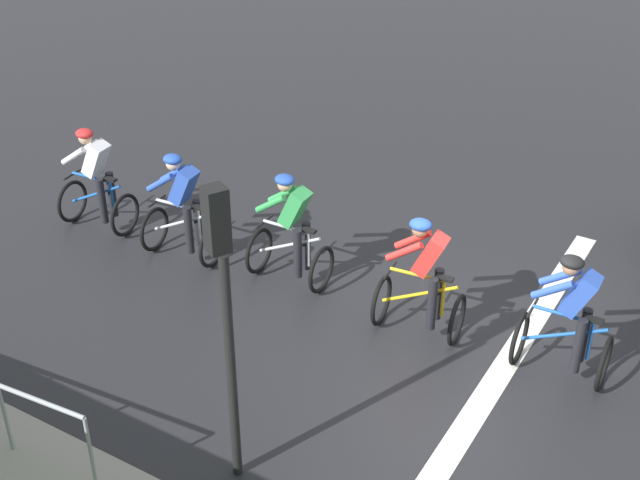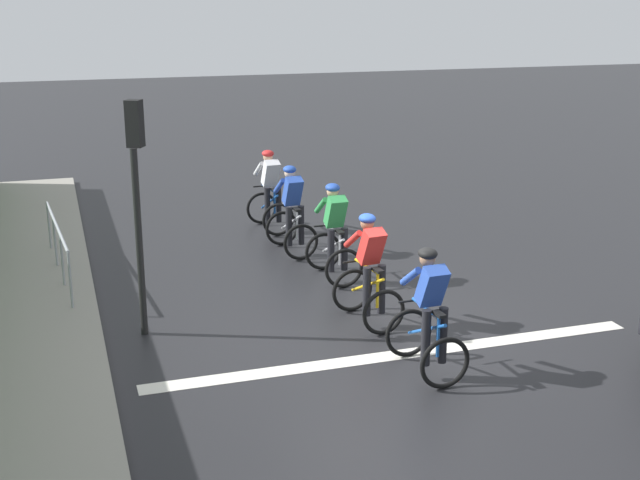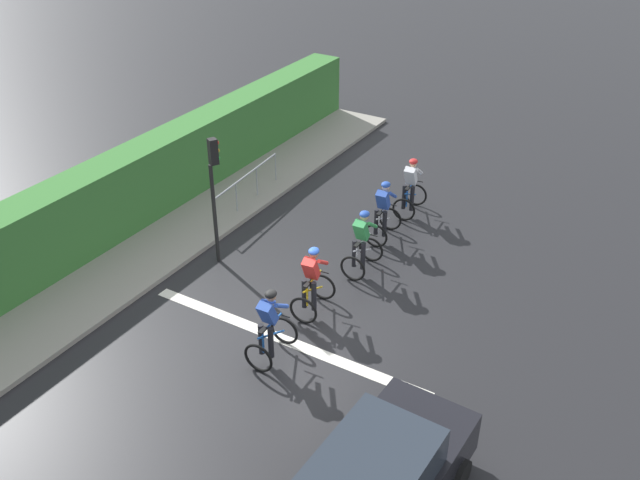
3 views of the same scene
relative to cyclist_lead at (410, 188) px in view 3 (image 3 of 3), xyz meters
The scene contains 12 objects.
ground_plane 5.89m from the cyclist_lead, 89.33° to the right, with size 80.00×80.00×0.00m, color black.
sidewalk_kerb 6.44m from the cyclist_lead, 143.17° to the right, with size 2.80×19.78×0.12m, color gray.
stone_wall_low 7.16m from the cyclist_lead, 147.50° to the right, with size 0.44×19.78×0.46m, color gray.
hedge_wall 7.40m from the cyclist_lead, 148.75° to the right, with size 1.10×19.78×2.14m, color #387533.
road_marking_stop_line 6.69m from the cyclist_lead, 89.41° to the right, with size 7.00×0.30×0.01m, color silver.
cyclist_lead is the anchor object (origin of this frame).
cyclist_second 1.69m from the cyclist_lead, 90.73° to the right, with size 0.76×1.13×1.66m.
cyclist_mid 3.38m from the cyclist_lead, 85.90° to the right, with size 0.71×1.10×1.66m.
cyclist_fourth 5.44m from the cyclist_lead, 89.20° to the right, with size 0.79×1.15×1.66m.
cyclist_trailing 7.27m from the cyclist_lead, 88.60° to the right, with size 0.72×1.11×1.66m.
traffic_light_near_crossing 5.87m from the cyclist_lead, 123.03° to the right, with size 0.27×0.29×3.34m.
pedestrian_railing_kerbside 4.70m from the cyclist_lead, 153.94° to the right, with size 0.32×3.39×1.03m.
Camera 3 is at (6.82, -10.62, 9.73)m, focal length 39.20 mm.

